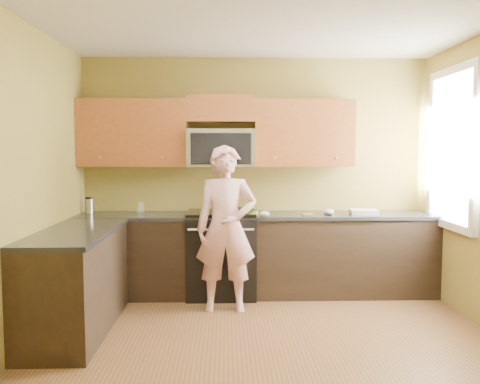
{
  "coord_description": "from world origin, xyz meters",
  "views": [
    {
      "loc": [
        -0.35,
        -3.81,
        1.63
      ],
      "look_at": [
        -0.2,
        1.3,
        1.2
      ],
      "focal_mm": 37.0,
      "sensor_mm": 36.0,
      "label": 1
    }
  ],
  "objects_px": {
    "butter_tub": "(253,216)",
    "frying_pan": "(230,212)",
    "woman": "(226,228)",
    "travel_mug": "(90,213)",
    "microwave": "(221,166)",
    "stove": "(221,253)"
  },
  "relations": [
    {
      "from": "butter_tub",
      "to": "frying_pan",
      "type": "bearing_deg",
      "value": 157.97
    },
    {
      "from": "woman",
      "to": "travel_mug",
      "type": "xyz_separation_m",
      "value": [
        -1.55,
        0.67,
        0.08
      ]
    },
    {
      "from": "microwave",
      "to": "woman",
      "type": "relative_size",
      "value": 0.45
    },
    {
      "from": "stove",
      "to": "microwave",
      "type": "height_order",
      "value": "microwave"
    },
    {
      "from": "frying_pan",
      "to": "butter_tub",
      "type": "distance_m",
      "value": 0.26
    },
    {
      "from": "woman",
      "to": "butter_tub",
      "type": "relative_size",
      "value": 14.34
    },
    {
      "from": "microwave",
      "to": "frying_pan",
      "type": "relative_size",
      "value": 1.74
    },
    {
      "from": "frying_pan",
      "to": "butter_tub",
      "type": "bearing_deg",
      "value": -6.05
    },
    {
      "from": "stove",
      "to": "woman",
      "type": "bearing_deg",
      "value": -84.05
    },
    {
      "from": "frying_pan",
      "to": "travel_mug",
      "type": "xyz_separation_m",
      "value": [
        -1.6,
        0.22,
        -0.03
      ]
    },
    {
      "from": "woman",
      "to": "microwave",
      "type": "bearing_deg",
      "value": 94.3
    },
    {
      "from": "travel_mug",
      "to": "woman",
      "type": "bearing_deg",
      "value": -23.18
    },
    {
      "from": "woman",
      "to": "butter_tub",
      "type": "distance_m",
      "value": 0.46
    },
    {
      "from": "butter_tub",
      "to": "travel_mug",
      "type": "xyz_separation_m",
      "value": [
        -1.85,
        0.32,
        0.0
      ]
    },
    {
      "from": "woman",
      "to": "frying_pan",
      "type": "distance_m",
      "value": 0.46
    },
    {
      "from": "stove",
      "to": "woman",
      "type": "relative_size",
      "value": 0.56
    },
    {
      "from": "woman",
      "to": "butter_tub",
      "type": "xyz_separation_m",
      "value": [
        0.29,
        0.34,
        0.08
      ]
    },
    {
      "from": "microwave",
      "to": "travel_mug",
      "type": "bearing_deg",
      "value": 179.4
    },
    {
      "from": "travel_mug",
      "to": "microwave",
      "type": "bearing_deg",
      "value": -0.6
    },
    {
      "from": "stove",
      "to": "travel_mug",
      "type": "distance_m",
      "value": 1.57
    },
    {
      "from": "butter_tub",
      "to": "travel_mug",
      "type": "relative_size",
      "value": 0.64
    },
    {
      "from": "stove",
      "to": "frying_pan",
      "type": "distance_m",
      "value": 0.49
    }
  ]
}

